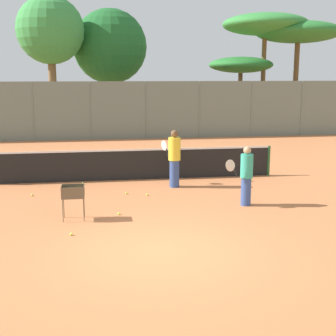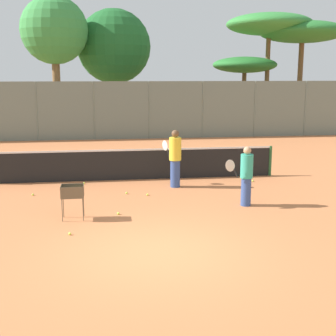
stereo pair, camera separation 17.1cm
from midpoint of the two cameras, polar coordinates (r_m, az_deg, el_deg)
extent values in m
plane|color=#C67242|center=(9.77, -1.69, -10.22)|extent=(80.00, 80.00, 0.00)
cylinder|color=#26592D|center=(17.13, 11.88, 0.89)|extent=(0.10, 0.10, 1.07)
cube|color=black|center=(16.11, -4.59, 0.33)|extent=(9.74, 0.01, 1.01)
cube|color=white|center=(16.02, -4.62, 2.20)|extent=(9.74, 0.02, 0.06)
cylinder|color=slate|center=(26.34, -16.29, 6.63)|extent=(0.08, 0.08, 3.18)
cylinder|color=slate|center=(26.11, -9.60, 6.88)|extent=(0.08, 0.08, 3.18)
cylinder|color=slate|center=(26.23, -2.89, 7.05)|extent=(0.08, 0.08, 3.18)
cylinder|color=slate|center=(26.71, 3.68, 7.12)|extent=(0.08, 0.08, 3.18)
cylinder|color=slate|center=(27.51, 9.94, 7.10)|extent=(0.08, 0.08, 3.18)
cylinder|color=slate|center=(28.62, 15.77, 7.01)|extent=(0.08, 0.08, 3.18)
cube|color=slate|center=(26.13, -6.24, 6.98)|extent=(27.41, 0.01, 3.18)
cylinder|color=brown|center=(29.73, -13.98, 8.94)|extent=(0.47, 0.47, 4.93)
sphere|color=#388E42|center=(29.82, -14.34, 15.99)|extent=(4.02, 4.02, 4.02)
cylinder|color=brown|center=(30.98, 11.33, 10.07)|extent=(0.29, 0.29, 5.94)
ellipsoid|color=#338438|center=(31.12, 11.60, 16.78)|extent=(5.35, 5.35, 1.34)
cylinder|color=brown|center=(31.70, -7.07, 8.38)|extent=(0.52, 0.52, 3.88)
sphere|color=#1E6028|center=(31.70, -7.23, 14.49)|extent=(4.80, 4.80, 4.80)
cylinder|color=brown|center=(31.33, 8.58, 8.06)|extent=(0.28, 0.28, 3.63)
ellipsoid|color=#28722D|center=(31.28, 8.71, 12.33)|extent=(4.13, 4.13, 1.03)
cylinder|color=brown|center=(31.65, 15.10, 9.51)|extent=(0.32, 0.32, 5.48)
ellipsoid|color=#28722D|center=(31.74, 15.43, 15.68)|extent=(5.40, 5.40, 1.35)
cylinder|color=#334C8C|center=(13.14, 9.11, -2.84)|extent=(0.28, 0.28, 0.79)
cylinder|color=teal|center=(12.99, 9.21, 0.25)|extent=(0.34, 0.34, 0.66)
sphere|color=tan|center=(12.91, 9.27, 2.14)|extent=(0.21, 0.21, 0.21)
cylinder|color=black|center=(12.83, 7.87, -0.59)|extent=(0.15, 0.07, 0.27)
ellipsoid|color=silver|center=(12.70, 7.22, 0.31)|extent=(0.39, 0.14, 0.43)
cylinder|color=#334C8C|center=(15.06, 0.46, -0.68)|extent=(0.31, 0.31, 0.88)
cylinder|color=yellow|center=(14.91, 0.46, 2.35)|extent=(0.39, 0.39, 0.73)
sphere|color=brown|center=(14.84, 0.47, 4.21)|extent=(0.24, 0.24, 0.24)
cylinder|color=black|center=(15.23, -0.40, 1.85)|extent=(0.10, 0.14, 0.27)
ellipsoid|color=silver|center=(15.34, -0.82, 2.75)|extent=(0.22, 0.36, 0.43)
cylinder|color=brown|center=(11.86, -13.11, -5.10)|extent=(0.02, 0.02, 0.57)
cylinder|color=brown|center=(11.83, -10.64, -5.04)|extent=(0.02, 0.02, 0.57)
cylinder|color=brown|center=(12.21, -12.98, -4.62)|extent=(0.02, 0.02, 0.57)
cylinder|color=brown|center=(12.18, -10.59, -4.56)|extent=(0.02, 0.02, 0.57)
cube|color=brown|center=(11.94, -11.89, -3.48)|extent=(0.55, 0.40, 0.01)
cube|color=brown|center=(11.71, -11.97, -3.05)|extent=(0.55, 0.01, 0.30)
cube|color=brown|center=(12.10, -11.87, -2.58)|extent=(0.55, 0.01, 0.30)
cube|color=brown|center=(11.92, -13.24, -2.84)|extent=(0.01, 0.40, 0.30)
cube|color=brown|center=(11.89, -10.59, -2.77)|extent=(0.01, 0.40, 0.30)
sphere|color=#D1E54C|center=(11.84, -12.78, -3.46)|extent=(0.07, 0.07, 0.07)
sphere|color=#D1E54C|center=(12.02, -10.87, -2.88)|extent=(0.07, 0.07, 0.07)
sphere|color=#D1E54C|center=(12.07, -12.30, -3.14)|extent=(0.07, 0.07, 0.07)
sphere|color=#D1E54C|center=(11.99, -11.28, -2.94)|extent=(0.07, 0.07, 0.07)
sphere|color=#D1E54C|center=(11.96, -11.30, -2.98)|extent=(0.07, 0.07, 0.07)
sphere|color=#D1E54C|center=(11.97, -12.74, -3.28)|extent=(0.07, 0.07, 0.07)
sphere|color=#D1E54C|center=(11.99, -11.66, -3.21)|extent=(0.07, 0.07, 0.07)
sphere|color=#D1E54C|center=(12.05, -11.68, -3.14)|extent=(0.07, 0.07, 0.07)
sphere|color=#D1E54C|center=(12.01, -11.11, -3.17)|extent=(0.07, 0.07, 0.07)
sphere|color=#D1E54C|center=(16.12, 9.84, -1.51)|extent=(0.07, 0.07, 0.07)
sphere|color=#D1E54C|center=(14.62, -16.57, -3.17)|extent=(0.07, 0.07, 0.07)
sphere|color=#D1E54C|center=(14.08, -2.91, -3.26)|extent=(0.07, 0.07, 0.07)
sphere|color=#D1E54C|center=(14.30, -5.46, -3.06)|extent=(0.07, 0.07, 0.07)
sphere|color=#D1E54C|center=(10.94, -12.16, -7.88)|extent=(0.07, 0.07, 0.07)
sphere|color=#D1E54C|center=(12.27, -6.40, -5.55)|extent=(0.07, 0.07, 0.07)
sphere|color=#D1E54C|center=(15.75, -10.64, -1.86)|extent=(0.07, 0.07, 0.07)
cube|color=#3F4C8C|center=(28.41, -2.40, 5.08)|extent=(4.20, 1.70, 0.90)
cube|color=#33383D|center=(28.31, -2.82, 6.68)|extent=(2.20, 1.50, 0.70)
camera|label=1|loc=(0.09, -90.37, -0.08)|focal=50.00mm
camera|label=2|loc=(0.09, 89.63, 0.08)|focal=50.00mm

